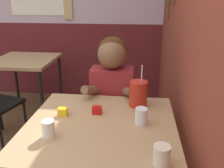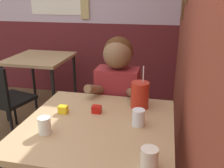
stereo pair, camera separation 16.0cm
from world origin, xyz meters
The scene contains 12 objects.
brick_wall_right centered at (1.23, 1.34, 1.35)m, with size 0.08×4.67×2.70m.
back_wall centered at (-0.02, 2.70, 1.36)m, with size 5.40×0.09×2.70m.
main_table centered at (0.68, 0.44, 0.69)m, with size 0.91×0.89×0.75m.
background_table centered at (-0.49, 1.92, 0.66)m, with size 0.72×0.76×0.75m.
chair_near_window centered at (-0.56, 1.23, 0.49)m, with size 0.49×0.49×0.85m.
person_seated centered at (0.68, 1.02, 0.65)m, with size 0.42×0.42×1.19m.
cocktail_pitcher centered at (0.90, 0.72, 0.85)m, with size 0.12×0.12×0.30m.
glass_near_pitcher centered at (0.92, 0.47, 0.81)m, with size 0.07×0.07×0.10m.
glass_center centered at (0.42, 0.26, 0.80)m, with size 0.07×0.07×0.10m.
glass_far_side centered at (1.01, 0.09, 0.80)m, with size 0.08×0.08×0.10m.
condiment_ketchup centered at (0.63, 0.57, 0.78)m, with size 0.06×0.04×0.05m.
condiment_mustard centered at (0.42, 0.52, 0.78)m, with size 0.06×0.04×0.05m.
Camera 2 is at (1.05, -0.86, 1.49)m, focal length 40.00 mm.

